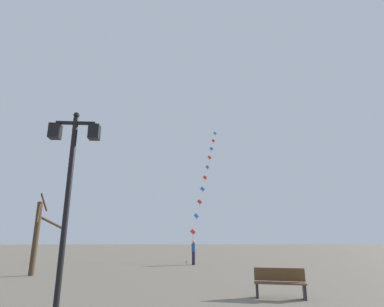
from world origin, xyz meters
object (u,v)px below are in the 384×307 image
(twin_lantern_lamp_post, at_px, (71,170))
(kite_train, at_px, (205,177))
(kite_flyer, at_px, (194,252))
(bare_tree, at_px, (37,234))
(park_bench, at_px, (280,283))

(twin_lantern_lamp_post, height_order, kite_train, kite_train)
(twin_lantern_lamp_post, distance_m, kite_flyer, 16.11)
(bare_tree, height_order, park_bench, bare_tree)
(bare_tree, bearing_deg, park_bench, -33.17)
(park_bench, bearing_deg, twin_lantern_lamp_post, -142.40)
(kite_train, bearing_deg, kite_flyer, -102.72)
(kite_train, height_order, kite_flyer, kite_train)
(twin_lantern_lamp_post, distance_m, kite_train, 24.32)
(kite_train, relative_size, bare_tree, 3.58)
(kite_train, height_order, bare_tree, kite_train)
(kite_flyer, bearing_deg, twin_lantern_lamp_post, 177.79)
(bare_tree, distance_m, park_bench, 12.66)
(kite_flyer, bearing_deg, park_bench, -158.48)
(twin_lantern_lamp_post, bearing_deg, kite_train, 75.30)
(twin_lantern_lamp_post, relative_size, kite_flyer, 3.01)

